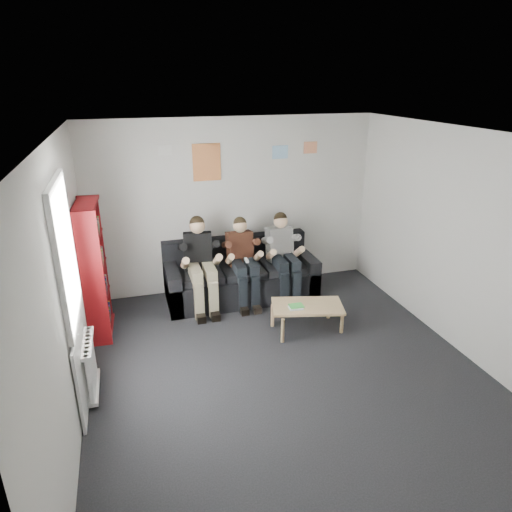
{
  "coord_description": "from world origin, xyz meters",
  "views": [
    {
      "loc": [
        -1.61,
        -4.24,
        3.23
      ],
      "look_at": [
        0.01,
        1.3,
        0.96
      ],
      "focal_mm": 32.0,
      "sensor_mm": 36.0,
      "label": 1
    }
  ],
  "objects_px": {
    "coffee_table": "(307,308)",
    "person_right": "(284,257)",
    "person_left": "(201,265)",
    "person_middle": "(243,262)",
    "sofa": "(240,277)",
    "bookshelf": "(95,270)"
  },
  "relations": [
    {
      "from": "coffee_table",
      "to": "person_right",
      "type": "distance_m",
      "value": 1.11
    },
    {
      "from": "coffee_table",
      "to": "person_left",
      "type": "height_order",
      "value": "person_left"
    },
    {
      "from": "person_middle",
      "to": "sofa",
      "type": "bearing_deg",
      "value": 86.22
    },
    {
      "from": "sofa",
      "to": "person_right",
      "type": "distance_m",
      "value": 0.76
    },
    {
      "from": "person_middle",
      "to": "person_left",
      "type": "bearing_deg",
      "value": 176.54
    },
    {
      "from": "sofa",
      "to": "person_middle",
      "type": "bearing_deg",
      "value": -90.0
    },
    {
      "from": "sofa",
      "to": "coffee_table",
      "type": "bearing_deg",
      "value": -64.31
    },
    {
      "from": "coffee_table",
      "to": "person_middle",
      "type": "height_order",
      "value": "person_middle"
    },
    {
      "from": "sofa",
      "to": "bookshelf",
      "type": "relative_size",
      "value": 1.28
    },
    {
      "from": "coffee_table",
      "to": "person_left",
      "type": "bearing_deg",
      "value": 139.68
    },
    {
      "from": "bookshelf",
      "to": "person_middle",
      "type": "distance_m",
      "value": 2.11
    },
    {
      "from": "person_right",
      "to": "sofa",
      "type": "bearing_deg",
      "value": 157.11
    },
    {
      "from": "person_middle",
      "to": "person_right",
      "type": "distance_m",
      "value": 0.64
    },
    {
      "from": "bookshelf",
      "to": "coffee_table",
      "type": "relative_size",
      "value": 1.91
    },
    {
      "from": "bookshelf",
      "to": "person_left",
      "type": "distance_m",
      "value": 1.48
    },
    {
      "from": "coffee_table",
      "to": "person_left",
      "type": "xyz_separation_m",
      "value": [
        -1.25,
        1.06,
        0.35
      ]
    },
    {
      "from": "sofa",
      "to": "person_left",
      "type": "height_order",
      "value": "person_left"
    },
    {
      "from": "sofa",
      "to": "person_middle",
      "type": "height_order",
      "value": "person_middle"
    },
    {
      "from": "bookshelf",
      "to": "sofa",
      "type": "bearing_deg",
      "value": 16.9
    },
    {
      "from": "bookshelf",
      "to": "person_right",
      "type": "bearing_deg",
      "value": 9.54
    },
    {
      "from": "person_left",
      "to": "sofa",
      "type": "bearing_deg",
      "value": 26.61
    },
    {
      "from": "bookshelf",
      "to": "person_left",
      "type": "height_order",
      "value": "bookshelf"
    }
  ]
}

